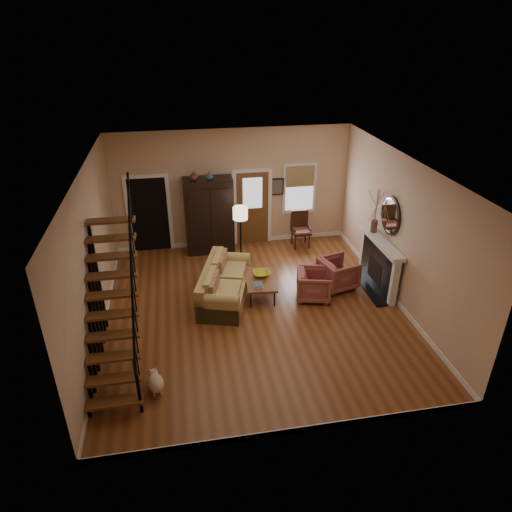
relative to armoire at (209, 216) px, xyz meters
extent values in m
plane|color=brown|center=(0.70, -3.15, -1.05)|extent=(7.00, 7.00, 0.00)
plane|color=white|center=(0.70, -3.15, 2.25)|extent=(7.00, 7.00, 0.00)
cube|color=#D2AC86|center=(0.70, 0.35, 0.60)|extent=(6.50, 0.04, 3.30)
cube|color=#D2AC86|center=(-2.55, -3.15, 0.60)|extent=(0.04, 7.00, 3.30)
cube|color=#D2AC86|center=(3.95, -3.15, 0.60)|extent=(0.04, 7.00, 3.30)
cube|color=black|center=(-1.60, 0.50, 0.00)|extent=(1.00, 0.36, 2.10)
cube|color=brown|center=(1.25, 0.33, 0.00)|extent=(0.90, 0.06, 2.10)
cube|color=silver|center=(2.60, 0.32, 0.50)|extent=(0.96, 0.06, 1.46)
cube|color=black|center=(3.83, -2.65, -0.48)|extent=(0.24, 1.60, 1.15)
cube|color=white|center=(3.77, -2.65, 0.15)|extent=(0.30, 1.95, 0.10)
cylinder|color=silver|center=(3.90, -2.65, 0.80)|extent=(0.05, 0.90, 0.90)
imported|color=#4C2619|center=(-0.35, -0.10, 1.17)|extent=(0.24, 0.24, 0.25)
imported|color=#334C60|center=(0.05, -0.10, 1.16)|extent=(0.20, 0.20, 0.21)
imported|color=gold|center=(0.99, -2.41, -0.56)|extent=(0.39, 0.39, 0.10)
imported|color=maroon|center=(2.13, -2.89, -0.70)|extent=(0.93, 0.91, 0.70)
imported|color=maroon|center=(2.85, -2.51, -0.68)|extent=(0.99, 0.97, 0.74)
camera|label=1|loc=(-0.78, -11.53, 4.75)|focal=32.00mm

